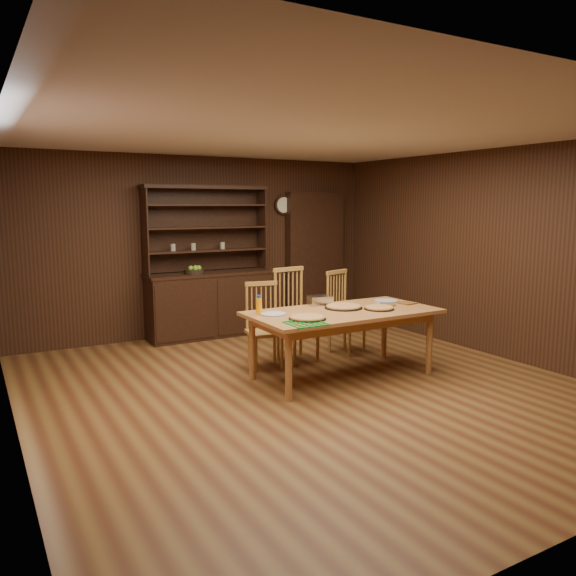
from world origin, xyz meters
TOP-DOWN VIEW (x-y plane):
  - floor at (0.00, 0.00)m, footprint 6.00×6.00m
  - room_shell at (0.00, 0.00)m, footprint 6.00×6.00m
  - china_hutch at (-0.00, 2.75)m, footprint 1.84×0.52m
  - doorway at (1.90, 2.90)m, footprint 1.00×0.18m
  - wall_clock at (1.35, 2.96)m, footprint 0.30×0.05m
  - dining_table at (0.54, 0.19)m, footprint 2.09×1.05m
  - chair_left at (-0.02, 1.00)m, footprint 0.48×0.46m
  - chair_center at (0.43, 1.07)m, footprint 0.52×0.50m
  - chair_right at (1.18, 1.09)m, footprint 0.55×0.53m
  - pizza_left at (-0.05, -0.02)m, footprint 0.38×0.38m
  - pizza_right at (0.93, 0.04)m, footprint 0.34×0.34m
  - pizza_center at (0.63, 0.30)m, footprint 0.43×0.43m
  - cooling_rack at (-0.18, -0.20)m, footprint 0.37×0.37m
  - plate_left at (-0.23, 0.37)m, footprint 0.29×0.29m
  - plate_right at (1.34, 0.41)m, footprint 0.29×0.29m
  - foil_dish at (0.52, 0.61)m, footprint 0.30×0.24m
  - juice_bottle at (-0.36, 0.45)m, footprint 0.06×0.06m
  - pot_holder_a at (1.45, 0.17)m, footprint 0.21×0.21m
  - pot_holder_b at (1.19, 0.21)m, footprint 0.25×0.25m
  - fruit_bowl at (-0.24, 2.69)m, footprint 0.28×0.28m

SIDE VIEW (x-z plane):
  - floor at x=0.00m, z-range 0.00..0.00m
  - chair_left at x=-0.02m, z-range 0.03..1.03m
  - chair_right at x=1.18m, z-range 0.03..1.10m
  - china_hutch at x=0.00m, z-range -0.49..1.68m
  - chair_center at x=0.43m, z-range 0.04..1.18m
  - dining_table at x=0.54m, z-range 0.30..1.05m
  - pot_holder_b at x=1.19m, z-range 0.75..0.76m
  - pot_holder_a at x=1.45m, z-range 0.75..0.76m
  - cooling_rack at x=-0.18m, z-range 0.75..0.77m
  - plate_right at x=1.34m, z-range 0.75..0.77m
  - plate_left at x=-0.23m, z-range 0.75..0.77m
  - pizza_center at x=0.63m, z-range 0.75..0.79m
  - pizza_left at x=-0.05m, z-range 0.75..0.79m
  - pizza_right at x=0.93m, z-range 0.75..0.79m
  - foil_dish at x=0.52m, z-range 0.75..0.86m
  - juice_bottle at x=-0.36m, z-range 0.74..0.95m
  - fruit_bowl at x=-0.24m, z-range 0.92..1.04m
  - doorway at x=1.90m, z-range 0.00..2.10m
  - room_shell at x=0.00m, z-range -1.42..4.58m
  - wall_clock at x=1.35m, z-range 1.75..2.05m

